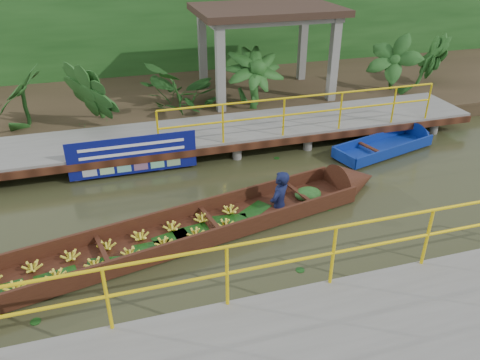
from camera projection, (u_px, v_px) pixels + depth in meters
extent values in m
plane|color=#2F3319|center=(227.00, 219.00, 9.73)|extent=(80.00, 80.00, 0.00)
cube|color=#2F2517|center=(170.00, 97.00, 15.93)|extent=(30.00, 8.00, 0.45)
cube|color=slate|center=(193.00, 134.00, 12.43)|extent=(16.00, 2.00, 0.15)
cube|color=black|center=(201.00, 152.00, 11.63)|extent=(16.00, 0.12, 0.18)
cylinder|color=yellow|center=(305.00, 96.00, 11.80)|extent=(7.50, 0.05, 0.05)
cylinder|color=yellow|center=(304.00, 113.00, 12.02)|extent=(7.50, 0.05, 0.05)
cylinder|color=yellow|center=(304.00, 115.00, 12.04)|extent=(0.05, 0.05, 1.00)
cylinder|color=slate|center=(31.00, 177.00, 10.90)|extent=(0.24, 0.24, 0.55)
cylinder|color=slate|center=(37.00, 149.00, 12.25)|extent=(0.24, 0.24, 0.55)
cylinder|color=slate|center=(119.00, 166.00, 11.40)|extent=(0.24, 0.24, 0.55)
cylinder|color=slate|center=(115.00, 140.00, 12.74)|extent=(0.24, 0.24, 0.55)
cylinder|color=slate|center=(199.00, 156.00, 11.90)|extent=(0.24, 0.24, 0.55)
cylinder|color=slate|center=(187.00, 132.00, 13.24)|extent=(0.24, 0.24, 0.55)
cylinder|color=slate|center=(273.00, 146.00, 12.39)|extent=(0.24, 0.24, 0.55)
cylinder|color=slate|center=(255.00, 125.00, 13.74)|extent=(0.24, 0.24, 0.55)
cylinder|color=slate|center=(341.00, 138.00, 12.89)|extent=(0.24, 0.24, 0.55)
cylinder|color=slate|center=(317.00, 118.00, 14.23)|extent=(0.24, 0.24, 0.55)
cylinder|color=slate|center=(404.00, 130.00, 13.38)|extent=(0.24, 0.24, 0.55)
cylinder|color=slate|center=(375.00, 111.00, 14.73)|extent=(0.24, 0.24, 0.55)
cylinder|color=slate|center=(199.00, 156.00, 11.90)|extent=(0.24, 0.24, 0.55)
cube|color=slate|center=(379.00, 354.00, 6.30)|extent=(18.00, 2.40, 0.70)
cylinder|color=yellow|center=(349.00, 225.00, 6.62)|extent=(10.00, 0.05, 0.05)
cylinder|color=yellow|center=(346.00, 251.00, 6.84)|extent=(10.00, 0.05, 0.05)
cylinder|color=yellow|center=(345.00, 253.00, 6.86)|extent=(0.05, 0.05, 1.00)
cube|color=slate|center=(220.00, 73.00, 13.55)|extent=(0.25, 0.25, 2.80)
cube|color=slate|center=(333.00, 64.00, 14.44)|extent=(0.25, 0.25, 2.80)
cube|color=slate|center=(203.00, 54.00, 15.57)|extent=(0.25, 0.25, 2.80)
cube|color=slate|center=(303.00, 47.00, 16.46)|extent=(0.25, 0.25, 2.80)
cube|color=slate|center=(267.00, 16.00, 14.38)|extent=(4.00, 2.60, 0.12)
cube|color=#332319|center=(267.00, 10.00, 14.28)|extent=(4.40, 3.00, 0.20)
cube|color=#184315|center=(156.00, 29.00, 17.18)|extent=(30.00, 0.80, 4.00)
cube|color=#33180D|center=(161.00, 242.00, 8.92)|extent=(8.61, 2.83, 0.06)
cube|color=#33180D|center=(151.00, 222.00, 9.26)|extent=(8.40, 1.85, 0.36)
cube|color=#33180D|center=(170.00, 251.00, 8.43)|extent=(8.40, 1.85, 0.36)
cone|color=#33180D|center=(355.00, 181.00, 10.87)|extent=(1.26, 1.23, 1.03)
ellipsoid|color=#184315|center=(308.00, 194.00, 10.30)|extent=(0.69, 0.59, 0.28)
imported|color=#10163C|center=(281.00, 172.00, 9.63)|extent=(0.70, 0.68, 1.61)
cube|color=navy|center=(383.00, 149.00, 12.52)|extent=(2.96, 1.58, 0.09)
cube|color=navy|center=(371.00, 140.00, 12.79)|extent=(2.75, 0.81, 0.28)
cube|color=navy|center=(396.00, 151.00, 12.15)|extent=(2.75, 0.81, 0.28)
cube|color=navy|center=(343.00, 158.00, 11.81)|extent=(0.28, 0.84, 0.28)
cone|color=navy|center=(423.00, 135.00, 13.24)|extent=(0.76, 0.92, 0.80)
cube|color=black|center=(371.00, 148.00, 12.23)|extent=(0.32, 0.85, 0.05)
cube|color=navy|center=(133.00, 155.00, 11.14)|extent=(3.04, 0.03, 0.95)
cube|color=white|center=(132.00, 145.00, 11.00)|extent=(2.47, 0.01, 0.07)
cube|color=white|center=(133.00, 153.00, 11.09)|extent=(2.47, 0.01, 0.07)
imported|color=#184315|center=(20.00, 95.00, 12.46)|extent=(1.51, 1.51, 1.89)
imported|color=#184315|center=(98.00, 88.00, 12.96)|extent=(1.51, 1.51, 1.89)
imported|color=#184315|center=(187.00, 81.00, 13.58)|extent=(1.51, 1.51, 1.89)
imported|color=#184315|center=(252.00, 75.00, 14.07)|extent=(1.51, 1.51, 1.89)
imported|color=#184315|center=(397.00, 63.00, 15.31)|extent=(1.51, 1.51, 1.89)
imported|color=#184315|center=(436.00, 60.00, 15.69)|extent=(1.51, 1.51, 1.89)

